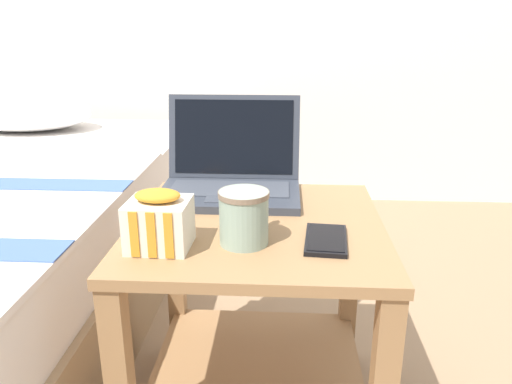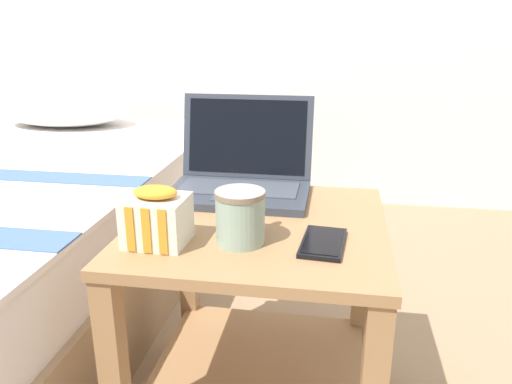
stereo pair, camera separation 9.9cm
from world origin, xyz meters
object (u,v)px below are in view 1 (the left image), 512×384
Objects in this scene: laptop at (231,175)px; snack_bag at (159,222)px; mug_front_left at (245,214)px; cell_phone at (326,240)px.

laptop reaches higher than snack_bag.
mug_front_left is at bearing 10.57° from snack_bag.
cell_phone is (0.21, -0.28, -0.04)m from laptop.
laptop reaches higher than mug_front_left.
mug_front_left is 0.92× the size of cell_phone.
laptop is at bearing 101.18° from mug_front_left.
laptop is 2.89× the size of snack_bag.
laptop is 0.30m from mug_front_left.
cell_phone is (0.31, 0.04, -0.05)m from snack_bag.
laptop is at bearing 73.06° from snack_bag.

